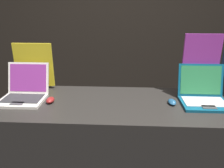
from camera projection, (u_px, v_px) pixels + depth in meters
The scene contains 8 objects.
wall_back at pixel (119, 20), 3.04m from camera, with size 8.00×0.05×2.80m.
display_counter at pixel (112, 151), 1.83m from camera, with size 1.81×0.67×0.89m.
laptop_front at pixel (24, 91), 1.72m from camera, with size 0.33×0.34×0.26m.
mouse_front at pixel (50, 100), 1.67m from camera, with size 0.06×0.09×0.04m.
promo_stand_front at pixel (34, 67), 1.90m from camera, with size 0.33×0.07×0.40m.
laptop_back at pixel (203, 94), 1.66m from camera, with size 0.35×0.33×0.27m.
mouse_back at pixel (172, 102), 1.65m from camera, with size 0.06×0.11×0.03m.
promo_stand_back at pixel (200, 67), 1.74m from camera, with size 0.29×0.07×0.50m.
Camera 1 is at (0.08, -1.19, 1.59)m, focal length 35.00 mm.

